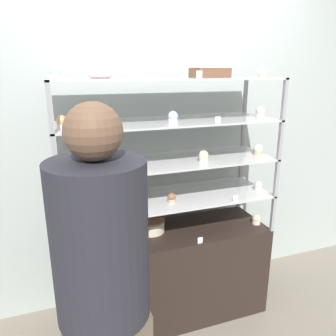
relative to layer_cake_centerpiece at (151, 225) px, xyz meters
name	(u,v)px	position (x,y,z in m)	size (l,w,h in m)	color
ground_plane	(168,313)	(0.11, -0.05, -0.75)	(20.00, 20.00, 0.00)	gray
back_wall	(151,140)	(0.11, 0.33, 0.55)	(8.00, 0.05, 2.60)	#A8B2AD
display_base	(168,274)	(0.11, -0.05, -0.40)	(1.46, 0.48, 0.70)	black
display_riser_lower	(168,199)	(0.11, -0.05, 0.20)	(1.46, 0.48, 0.27)	#99999E
display_riser_middle	(168,162)	(0.11, -0.05, 0.47)	(1.46, 0.48, 0.27)	#99999E
display_riser_upper	(168,123)	(0.11, -0.05, 0.74)	(1.46, 0.48, 0.27)	#99999E
display_riser_top	(168,80)	(0.11, -0.05, 1.01)	(1.46, 0.48, 0.27)	#99999E
layer_cake_centerpiece	(151,225)	(0.00, 0.00, 0.00)	(0.20, 0.20, 0.10)	beige
sheet_cake_frosted	(210,72)	(0.38, -0.09, 1.06)	(0.23, 0.17, 0.07)	brown
cupcake_0	(73,248)	(-0.55, -0.11, -0.02)	(0.07, 0.07, 0.07)	white
cupcake_1	(256,220)	(0.79, -0.15, -0.02)	(0.07, 0.07, 0.07)	white
price_tag_0	(200,240)	(0.26, -0.28, -0.03)	(0.04, 0.00, 0.04)	white
cupcake_2	(67,212)	(-0.57, -0.14, 0.25)	(0.06, 0.06, 0.07)	#CCB28C
cupcake_3	(172,198)	(0.10, -0.14, 0.25)	(0.06, 0.06, 0.07)	#CCB28C
cupcake_4	(258,186)	(0.79, -0.13, 0.25)	(0.06, 0.06, 0.07)	white
price_tag_1	(236,198)	(0.51, -0.28, 0.24)	(0.04, 0.00, 0.04)	white
cupcake_5	(67,170)	(-0.55, -0.18, 0.52)	(0.06, 0.06, 0.08)	white
cupcake_6	(140,163)	(-0.12, -0.17, 0.52)	(0.06, 0.06, 0.08)	white
cupcake_7	(204,156)	(0.32, -0.16, 0.52)	(0.06, 0.06, 0.08)	beige
cupcake_8	(258,150)	(0.77, -0.12, 0.52)	(0.06, 0.06, 0.08)	#CCB28C
price_tag_2	(144,170)	(-0.12, -0.28, 0.51)	(0.04, 0.00, 0.04)	white
cupcake_9	(62,122)	(-0.55, -0.14, 0.79)	(0.06, 0.06, 0.07)	beige
cupcake_10	(173,117)	(0.10, -0.16, 0.79)	(0.06, 0.06, 0.07)	white
cupcake_11	(260,112)	(0.77, -0.11, 0.79)	(0.06, 0.06, 0.07)	white
price_tag_3	(218,120)	(0.35, -0.28, 0.78)	(0.04, 0.00, 0.04)	white
cupcake_12	(55,72)	(-0.56, -0.11, 1.06)	(0.06, 0.06, 0.08)	beige
cupcake_13	(139,72)	(-0.10, -0.16, 1.06)	(0.06, 0.06, 0.08)	white
cupcake_14	(263,72)	(0.78, -0.10, 1.06)	(0.06, 0.06, 0.08)	#CCB28C
price_tag_4	(199,75)	(0.22, -0.28, 1.05)	(0.04, 0.00, 0.04)	white
donut_glazed	(100,74)	(-0.30, 0.01, 1.05)	(0.14, 0.14, 0.04)	#EFB2BC
customer_figure	(104,288)	(-0.46, -0.83, 0.17)	(0.40, 0.40, 1.71)	brown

